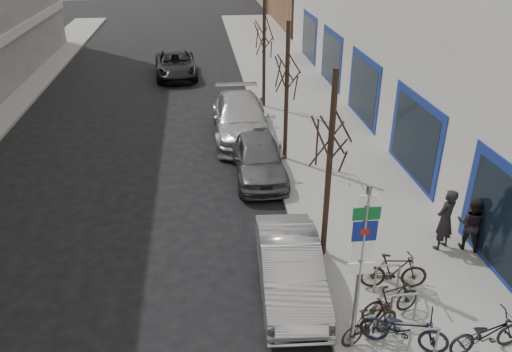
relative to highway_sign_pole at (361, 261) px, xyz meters
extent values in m
cube|color=slate|center=(2.10, 10.01, -2.38)|extent=(5.00, 70.00, 0.15)
cylinder|color=gray|center=(0.00, 0.01, -0.36)|extent=(0.10, 0.10, 4.20)
cube|color=white|center=(0.00, -0.02, 1.44)|extent=(0.35, 0.03, 0.22)
cube|color=#0C5926|center=(0.00, -0.02, 1.14)|extent=(0.55, 0.03, 0.28)
cube|color=navy|center=(0.00, -0.02, 0.74)|extent=(0.50, 0.03, 0.45)
cube|color=maroon|center=(0.00, -0.03, 0.74)|extent=(0.18, 0.02, 0.14)
cube|color=white|center=(0.00, -0.02, 0.29)|extent=(0.45, 0.03, 0.45)
cube|color=white|center=(0.00, -0.02, -0.16)|extent=(0.55, 0.03, 0.28)
cylinder|color=gray|center=(1.10, -0.49, -1.91)|extent=(0.06, 0.06, 0.80)
cylinder|color=gray|center=(1.70, -0.49, -1.91)|extent=(0.06, 0.06, 0.80)
cylinder|color=gray|center=(1.40, -0.49, -1.51)|extent=(0.60, 0.06, 0.06)
cylinder|color=gray|center=(1.10, 0.61, -1.91)|extent=(0.06, 0.06, 0.80)
cylinder|color=gray|center=(1.70, 0.61, -1.91)|extent=(0.06, 0.06, 0.80)
cylinder|color=gray|center=(1.40, 0.61, -1.51)|extent=(0.60, 0.06, 0.06)
cylinder|color=gray|center=(1.10, 1.71, -1.91)|extent=(0.06, 0.06, 0.80)
cylinder|color=gray|center=(1.70, 1.71, -1.91)|extent=(0.06, 0.06, 0.80)
cylinder|color=gray|center=(1.40, 1.71, -1.51)|extent=(0.60, 0.06, 0.06)
cylinder|color=black|center=(0.20, 3.51, 0.29)|extent=(0.16, 0.16, 5.50)
cylinder|color=black|center=(0.20, 10.01, 0.29)|extent=(0.16, 0.16, 5.50)
cylinder|color=black|center=(0.20, 16.51, 0.29)|extent=(0.16, 0.16, 5.50)
cylinder|color=gray|center=(-0.25, 3.01, -1.76)|extent=(0.05, 0.05, 1.10)
cube|color=#3F3F44|center=(-0.25, 3.01, -1.13)|extent=(0.10, 0.08, 0.18)
cylinder|color=gray|center=(-0.25, 8.51, -1.76)|extent=(0.05, 0.05, 1.10)
cube|color=#3F3F44|center=(-0.25, 8.51, -1.13)|extent=(0.10, 0.08, 0.18)
cylinder|color=gray|center=(-0.25, 14.01, -1.76)|extent=(0.05, 0.05, 1.10)
cube|color=#3F3F44|center=(-0.25, 14.01, -1.13)|extent=(0.10, 0.08, 0.18)
imported|color=black|center=(0.45, 0.16, -1.83)|extent=(1.65, 1.02, 0.96)
imported|color=black|center=(1.12, -0.13, -1.72)|extent=(1.98, 1.33, 1.17)
imported|color=black|center=(1.16, 0.81, -1.81)|extent=(1.72, 0.95, 1.00)
imported|color=black|center=(2.85, -0.45, -1.76)|extent=(1.86, 0.79, 1.10)
imported|color=black|center=(1.62, 1.83, -1.78)|extent=(1.78, 0.73, 1.05)
imported|color=#9F9FA4|center=(-1.00, 2.18, -1.74)|extent=(1.76, 4.45, 1.44)
imported|color=#515257|center=(-1.00, 8.85, -1.68)|extent=(1.84, 4.56, 1.55)
imported|color=#A7A7AC|center=(-1.30, 12.86, -1.60)|extent=(2.47, 5.93, 1.71)
imported|color=black|center=(-4.43, 23.17, -1.72)|extent=(2.82, 5.47, 1.48)
imported|color=black|center=(3.65, 3.39, -1.37)|extent=(0.82, 0.73, 1.88)
imported|color=black|center=(4.40, 3.30, -1.49)|extent=(0.73, 0.69, 1.64)
camera|label=1|loc=(-3.06, -7.90, 6.10)|focal=35.00mm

